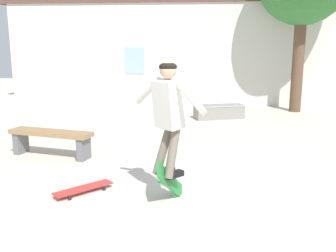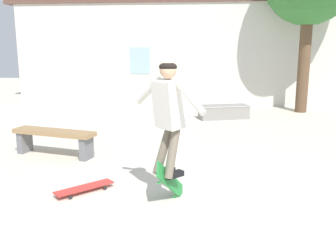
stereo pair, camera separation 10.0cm
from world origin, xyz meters
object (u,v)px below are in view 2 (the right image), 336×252
at_px(park_bench, 54,137).
at_px(skater, 168,109).
at_px(skate_ledge, 224,112).
at_px(skateboard_resting, 85,188).
at_px(skateboard_flipping, 170,181).

bearing_deg(park_bench, skater, -25.53).
relative_size(skate_ledge, skater, 1.01).
xyz_separation_m(park_bench, skater, (2.32, -1.94, 0.88)).
relative_size(skater, skateboard_resting, 1.97).
relative_size(skate_ledge, skateboard_resting, 1.99).
distance_m(park_bench, skateboard_resting, 2.07).
relative_size(park_bench, skater, 1.13).
bearing_deg(skate_ledge, skateboard_flipping, -116.46).
relative_size(skater, skateboard_flipping, 1.92).
distance_m(skater, skateboard_flipping, 0.95).
height_order(park_bench, skater, skater).
xyz_separation_m(skater, skateboard_flipping, (0.03, 0.03, -0.95)).
height_order(skate_ledge, skateboard_resting, skate_ledge).
distance_m(skate_ledge, skateboard_flipping, 6.03).
height_order(park_bench, skateboard_resting, park_bench).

